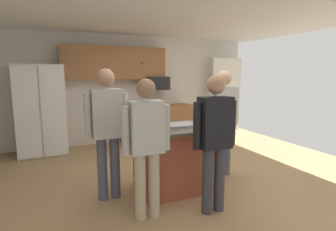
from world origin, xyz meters
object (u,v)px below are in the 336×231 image
object	(u,v)px
glass_pilsner	(164,127)
refrigerator	(42,110)
person_elder_center	(224,116)
mug_blue_stoneware	(164,121)
person_guest_right	(107,125)
glass_stout_tall	(153,127)
mug_ceramic_white	(155,127)
serving_tray	(180,126)
microwave_over_range	(157,83)
person_guest_left	(147,140)
glass_dark_ale	(146,121)
kitchen_island	(176,158)
person_guest_by_door	(215,135)

from	to	relation	value
glass_pilsner	refrigerator	bearing A→B (deg)	118.43
person_elder_center	mug_blue_stoneware	bearing A→B (deg)	-13.91
person_guest_right	glass_stout_tall	distance (m)	0.62
glass_pilsner	mug_ceramic_white	distance (m)	0.15
serving_tray	mug_ceramic_white	bearing A→B (deg)	-170.54
microwave_over_range	person_guest_right	xyz separation A→B (m)	(-1.72, -2.71, -0.44)
glass_pilsner	person_guest_left	bearing A→B (deg)	-135.54
mug_blue_stoneware	glass_stout_tall	distance (m)	0.62
person_guest_left	microwave_over_range	bearing A→B (deg)	25.13
mug_ceramic_white	glass_dark_ale	bearing A→B (deg)	91.82
person_guest_right	glass_pilsner	bearing A→B (deg)	-19.13
glass_dark_ale	person_elder_center	bearing A→B (deg)	-2.38
person_guest_left	kitchen_island	bearing A→B (deg)	-0.00
refrigerator	glass_stout_tall	xyz separation A→B (m)	(1.40, -2.94, 0.08)
person_guest_right	mug_blue_stoneware	distance (m)	0.89
person_guest_by_door	mug_ceramic_white	distance (m)	0.84
person_guest_left	mug_blue_stoneware	size ratio (longest dim) A/B	12.26
mug_blue_stoneware	serving_tray	size ratio (longest dim) A/B	0.30
mug_blue_stoneware	kitchen_island	bearing A→B (deg)	-69.58
glass_stout_tall	glass_pilsner	bearing A→B (deg)	14.90
microwave_over_range	serving_tray	size ratio (longest dim) A/B	1.27
serving_tray	kitchen_island	bearing A→B (deg)	138.75
person_guest_by_door	serving_tray	world-z (taller)	person_guest_by_door
person_elder_center	serving_tray	size ratio (longest dim) A/B	3.93
person_guest_by_door	glass_stout_tall	world-z (taller)	person_guest_by_door
person_guest_left	mug_blue_stoneware	bearing A→B (deg)	13.51
glass_pilsner	person_guest_right	bearing A→B (deg)	156.05
person_guest_right	person_elder_center	bearing A→B (deg)	8.16
person_guest_right	microwave_over_range	bearing A→B (deg)	62.47
glass_pilsner	serving_tray	distance (m)	0.37
microwave_over_range	person_guest_left	distance (m)	3.69
person_elder_center	person_guest_left	size ratio (longest dim) A/B	1.07
person_guest_by_door	glass_dark_ale	size ratio (longest dim) A/B	13.32
kitchen_island	person_guest_by_door	distance (m)	0.93
microwave_over_range	glass_dark_ale	size ratio (longest dim) A/B	4.48
person_guest_right	person_guest_left	bearing A→B (deg)	-59.62
refrigerator	glass_pilsner	distance (m)	3.30
mug_blue_stoneware	serving_tray	xyz separation A→B (m)	(0.12, -0.27, -0.02)
person_guest_by_door	serving_tray	bearing A→B (deg)	-2.37
person_elder_center	glass_dark_ale	world-z (taller)	person_elder_center
mug_ceramic_white	person_guest_right	bearing A→B (deg)	163.51
mug_blue_stoneware	person_elder_center	bearing A→B (deg)	-2.34
kitchen_island	glass_pilsner	world-z (taller)	glass_pilsner
person_guest_by_door	glass_pilsner	bearing A→B (deg)	26.64
refrigerator	glass_dark_ale	xyz separation A→B (m)	(1.48, -2.43, 0.06)
person_elder_center	person_guest_left	bearing A→B (deg)	14.65
person_guest_by_door	person_guest_left	size ratio (longest dim) A/B	1.02
refrigerator	mug_ceramic_white	world-z (taller)	refrigerator
person_elder_center	glass_stout_tall	world-z (taller)	person_elder_center
person_guest_left	person_guest_right	xyz separation A→B (m)	(-0.32, 0.67, 0.08)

